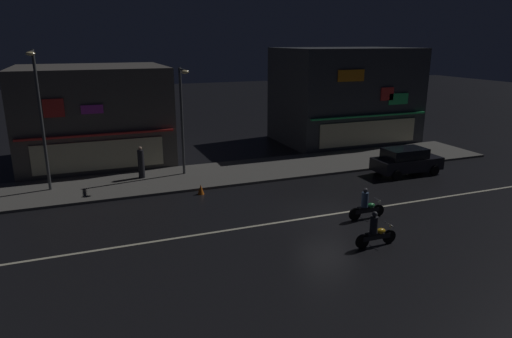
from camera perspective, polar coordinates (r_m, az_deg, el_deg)
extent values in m
plane|color=black|center=(22.13, 8.95, -5.75)|extent=(140.00, 140.00, 0.00)
cube|color=beige|center=(22.13, 8.95, -5.73)|extent=(30.83, 0.16, 0.01)
cube|color=#5B5954|center=(29.18, 0.82, -0.05)|extent=(32.46, 4.98, 0.14)
cube|color=#383A3F|center=(38.31, 11.03, 9.12)|extent=(10.56, 7.34, 7.51)
cube|color=#33E572|center=(35.35, 14.19, 6.48)|extent=(10.03, 0.24, 0.12)
cube|color=red|center=(36.02, 16.18, 9.06)|extent=(1.12, 0.08, 0.98)
cube|color=#33E572|center=(36.73, 17.48, 8.41)|extent=(1.76, 0.08, 0.85)
cube|color=orange|center=(34.02, 11.88, 11.42)|extent=(2.19, 0.08, 0.84)
cube|color=beige|center=(35.62, 14.00, 4.44)|extent=(8.45, 0.06, 1.80)
cube|color=#56514C|center=(33.04, -19.72, 6.49)|extent=(9.60, 8.25, 6.44)
cube|color=red|center=(28.96, -19.28, 4.07)|extent=(9.12, 0.24, 0.12)
cube|color=red|center=(28.76, -24.11, 7.01)|extent=(1.15, 0.08, 1.07)
cube|color=#D83FD8|center=(28.76, -19.92, 7.07)|extent=(1.26, 0.08, 0.52)
cube|color=beige|center=(29.29, -19.05, 1.61)|extent=(7.68, 0.06, 1.80)
cylinder|color=#47494C|center=(26.71, -25.34, 5.33)|extent=(0.16, 0.16, 7.51)
cube|color=#47494C|center=(25.68, -26.41, 13.09)|extent=(0.10, 1.40, 0.10)
ellipsoid|color=#F9E099|center=(24.99, -26.51, 12.85)|extent=(0.44, 0.32, 0.20)
cylinder|color=#47494C|center=(27.67, -9.29, 5.84)|extent=(0.16, 0.16, 6.43)
cube|color=#47494C|center=(26.63, -9.27, 12.22)|extent=(0.10, 1.40, 0.10)
ellipsoid|color=#F9E099|center=(25.95, -8.92, 11.97)|extent=(0.44, 0.32, 0.20)
cylinder|color=#232328|center=(27.84, -14.25, 0.62)|extent=(0.38, 0.38, 1.69)
sphere|color=tan|center=(27.61, -14.38, 2.53)|extent=(0.22, 0.22, 0.22)
cube|color=black|center=(29.77, 18.43, 0.67)|extent=(4.30, 1.78, 0.76)
cube|color=black|center=(29.47, 18.22, 1.91)|extent=(2.58, 1.57, 0.60)
cube|color=#F9F2CC|center=(31.54, 20.72, 1.47)|extent=(0.08, 0.20, 0.12)
cube|color=#F9F2CC|center=(30.68, 22.20, 0.93)|extent=(0.08, 0.20, 0.12)
cylinder|color=black|center=(31.41, 19.35, 0.64)|extent=(0.62, 0.20, 0.62)
cylinder|color=black|center=(30.14, 21.51, -0.20)|extent=(0.62, 0.20, 0.62)
cylinder|color=black|center=(29.68, 15.16, 0.14)|extent=(0.62, 0.20, 0.62)
cylinder|color=black|center=(28.33, 17.27, -0.78)|extent=(0.62, 0.20, 0.62)
cylinder|color=black|center=(19.64, 16.40, -8.16)|extent=(0.60, 0.08, 0.60)
cylinder|color=black|center=(18.92, 13.23, -8.87)|extent=(0.60, 0.10, 0.60)
cube|color=black|center=(19.23, 14.87, -8.24)|extent=(1.30, 0.14, 0.20)
ellipsoid|color=gold|center=(19.26, 15.40, -7.54)|extent=(0.44, 0.26, 0.24)
cube|color=black|center=(19.06, 14.41, -7.94)|extent=(0.56, 0.22, 0.10)
cylinder|color=slate|center=(19.40, 16.41, -6.70)|extent=(0.03, 0.60, 0.03)
sphere|color=white|center=(19.49, 16.60, -6.93)|extent=(0.14, 0.14, 0.14)
cylinder|color=#232328|center=(18.94, 14.61, -6.80)|extent=(0.32, 0.32, 0.70)
sphere|color=#333338|center=(18.77, 14.71, -5.51)|extent=(0.22, 0.22, 0.22)
cylinder|color=black|center=(22.36, 15.12, -5.07)|extent=(0.60, 0.08, 0.60)
cylinder|color=black|center=(21.65, 12.32, -5.58)|extent=(0.60, 0.10, 0.60)
cube|color=black|center=(21.96, 13.76, -5.08)|extent=(1.30, 0.14, 0.20)
ellipsoid|color=#268C3F|center=(22.00, 14.23, -4.46)|extent=(0.44, 0.26, 0.24)
cube|color=black|center=(21.80, 13.35, -4.79)|extent=(0.56, 0.22, 0.10)
cylinder|color=slate|center=(22.15, 15.11, -3.76)|extent=(0.03, 0.60, 0.03)
sphere|color=white|center=(22.23, 15.28, -3.97)|extent=(0.14, 0.14, 0.14)
cylinder|color=#334766|center=(21.70, 13.53, -3.78)|extent=(0.32, 0.32, 0.70)
sphere|color=#333338|center=(21.55, 13.61, -2.63)|extent=(0.22, 0.22, 0.22)
cone|color=orange|center=(24.85, -6.95, -2.56)|extent=(0.36, 0.36, 0.55)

